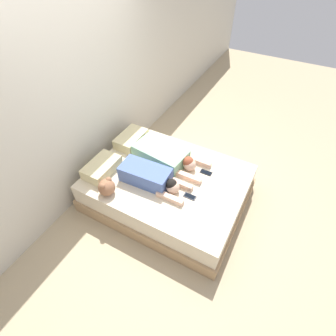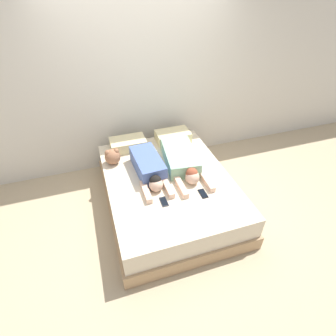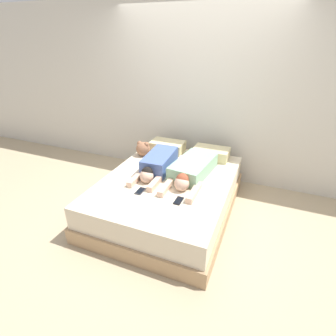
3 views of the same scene
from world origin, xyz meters
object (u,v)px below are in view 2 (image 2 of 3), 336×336
pillow_head_left (128,144)px  cell_phone_left (164,202)px  cell_phone_right (203,194)px  plush_toy (113,156)px  bed (168,191)px  pillow_head_right (173,136)px  person_left (149,168)px  person_right (182,160)px

pillow_head_left → cell_phone_left: (0.16, -1.22, -0.07)m
cell_phone_left → cell_phone_right: 0.48m
cell_phone_right → plush_toy: bearing=134.1°
bed → cell_phone_right: size_ratio=13.13×
pillow_head_right → person_left: person_left is taller
person_left → person_right: bearing=4.3°
person_right → person_left: bearing=-175.7°
person_right → plush_toy: 0.94m
bed → person_left: (-0.21, 0.13, 0.35)m
cell_phone_right → plush_toy: 1.32m
bed → cell_phone_left: (-0.18, -0.41, 0.25)m
plush_toy → cell_phone_left: bearing=-64.9°
pillow_head_right → plush_toy: bearing=-162.8°
pillow_head_left → person_left: (0.14, -0.69, 0.03)m
pillow_head_right → cell_phone_left: (-0.53, -1.22, -0.07)m
bed → pillow_head_right: bearing=67.0°
pillow_head_left → plush_toy: bearing=-132.0°
bed → pillow_head_left: size_ratio=4.07×
cell_phone_right → plush_toy: (-0.91, 0.94, 0.11)m
person_right → cell_phone_right: bearing=-85.3°
bed → plush_toy: bearing=139.8°
cell_phone_left → plush_toy: bearing=115.1°
cell_phone_right → person_right: bearing=94.7°
pillow_head_right → person_right: size_ratio=0.47×
pillow_head_right → bed: bearing=-113.0°
person_right → cell_phone_left: (-0.43, -0.57, -0.09)m
person_left → plush_toy: 0.56m
bed → pillow_head_left: pillow_head_left is taller
person_right → cell_phone_right: person_right is taller
pillow_head_right → person_right: person_right is taller
cell_phone_left → plush_toy: (-0.43, 0.93, 0.11)m
pillow_head_left → plush_toy: plush_toy is taller
pillow_head_right → person_left: (-0.56, -0.69, 0.03)m
pillow_head_right → cell_phone_left: 1.34m
pillow_head_left → bed: bearing=-67.0°
pillow_head_left → pillow_head_right: 0.69m
pillow_head_right → person_left: bearing=-129.0°
bed → cell_phone_left: bearing=-114.2°
pillow_head_right → cell_phone_left: pillow_head_right is taller
person_left → bed: bearing=-32.6°
cell_phone_right → person_left: bearing=132.4°
pillow_head_left → pillow_head_right: (0.69, 0.00, 0.00)m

